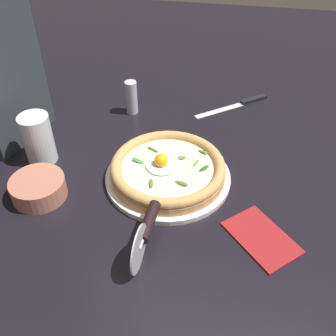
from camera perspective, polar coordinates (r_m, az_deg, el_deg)
name	(u,v)px	position (r m, az deg, el deg)	size (l,w,h in m)	color
ground_plane	(159,178)	(0.90, -1.37, -1.48)	(2.40, 2.40, 0.03)	black
pizza_plate	(168,177)	(0.87, 0.00, -1.30)	(0.28, 0.28, 0.01)	white
pizza	(168,168)	(0.85, -0.02, -0.07)	(0.25, 0.25, 0.05)	tan
side_bowl	(38,188)	(0.86, -18.51, -2.82)	(0.11, 0.11, 0.04)	#B97159
pizza_cutter	(145,231)	(0.71, -3.35, -9.23)	(0.16, 0.03, 0.09)	silver
table_knife	(242,103)	(1.15, 10.88, 9.36)	(0.16, 0.20, 0.01)	silver
drinking_glass	(39,142)	(0.94, -18.38, 3.71)	(0.07, 0.07, 0.12)	silver
folded_napkin	(262,237)	(0.77, 13.58, -9.81)	(0.14, 0.09, 0.01)	maroon
pepper_shaker	(131,97)	(1.07, -5.39, 10.29)	(0.03, 0.03, 0.09)	silver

